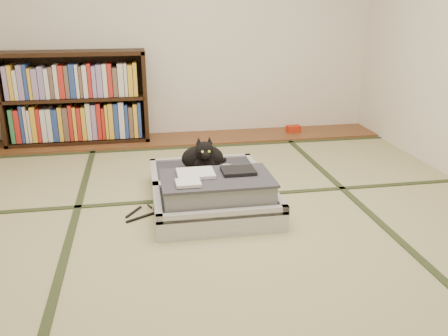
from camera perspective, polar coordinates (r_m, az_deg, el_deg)
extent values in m
plane|color=tan|center=(3.19, 0.23, -6.37)|extent=(4.50, 4.50, 0.00)
cube|color=brown|center=(5.04, -3.88, 3.58)|extent=(4.00, 0.50, 0.02)
cube|color=#B4260E|center=(5.30, 8.34, 4.70)|extent=(0.16, 0.10, 0.07)
plane|color=silver|center=(5.10, -4.54, 17.32)|extent=(4.00, 0.00, 4.00)
cube|color=#2D381E|center=(3.18, -17.93, -7.39)|extent=(0.05, 4.50, 0.01)
cube|color=#2D381E|center=(3.49, 16.64, -4.78)|extent=(0.05, 4.50, 0.01)
cube|color=#2D381E|center=(3.55, -0.94, -3.53)|extent=(4.00, 0.05, 0.01)
cube|color=#2D381E|center=(4.76, -3.47, 2.53)|extent=(4.00, 0.05, 0.01)
cube|color=black|center=(5.15, -25.01, 7.40)|extent=(0.04, 0.32, 0.91)
cube|color=black|center=(4.98, -9.47, 8.59)|extent=(0.04, 0.32, 0.91)
cube|color=black|center=(5.12, -16.89, 3.23)|extent=(1.41, 0.32, 0.04)
cube|color=black|center=(4.96, -17.91, 13.04)|extent=(1.41, 0.32, 0.04)
cube|color=black|center=(5.02, -17.38, 8.03)|extent=(1.35, 0.32, 0.03)
cube|color=black|center=(5.17, -17.20, 8.38)|extent=(1.41, 0.02, 0.91)
cube|color=gray|center=(5.04, -17.16, 5.57)|extent=(1.27, 0.23, 0.38)
cube|color=gray|center=(4.97, -17.63, 10.13)|extent=(1.27, 0.23, 0.34)
cube|color=silver|center=(3.19, -0.85, -4.94)|extent=(0.83, 0.55, 0.14)
cube|color=#2D2C33|center=(3.18, -0.86, -4.33)|extent=(0.74, 0.47, 0.11)
cube|color=silver|center=(2.93, -0.04, -5.60)|extent=(0.83, 0.04, 0.06)
cube|color=silver|center=(3.39, -1.56, -1.99)|extent=(0.83, 0.04, 0.06)
cube|color=silver|center=(3.13, -8.02, -4.13)|extent=(0.04, 0.55, 0.06)
cube|color=silver|center=(3.24, 6.03, -3.16)|extent=(0.04, 0.55, 0.06)
cube|color=silver|center=(3.70, -2.25, -1.43)|extent=(0.83, 0.55, 0.14)
cube|color=#2D2C33|center=(3.68, -2.26, -0.88)|extent=(0.74, 0.47, 0.11)
cube|color=silver|center=(3.43, -1.67, -1.72)|extent=(0.83, 0.04, 0.06)
cube|color=silver|center=(3.91, -2.79, 0.95)|extent=(0.83, 0.04, 0.06)
cube|color=silver|center=(3.64, -8.42, -0.67)|extent=(0.04, 0.55, 0.06)
cube|color=silver|center=(3.74, 3.71, 0.06)|extent=(0.04, 0.55, 0.06)
cylinder|color=black|center=(3.41, -1.62, -1.77)|extent=(0.75, 0.03, 0.03)
cube|color=gray|center=(3.14, -0.87, -2.64)|extent=(0.71, 0.43, 0.14)
cube|color=#3C3C45|center=(3.11, -0.87, -1.22)|extent=(0.73, 0.45, 0.02)
cube|color=silver|center=(3.13, -3.44, -0.64)|extent=(0.24, 0.20, 0.02)
cube|color=black|center=(3.18, 1.73, -0.32)|extent=(0.22, 0.18, 0.02)
cube|color=silver|center=(2.97, -4.33, -1.80)|extent=(0.16, 0.13, 0.02)
cube|color=white|center=(2.92, -4.76, -7.28)|extent=(0.07, 0.01, 0.05)
cube|color=white|center=(2.94, -2.15, -7.34)|extent=(0.06, 0.01, 0.04)
cube|color=orange|center=(3.01, 5.23, -6.48)|extent=(0.06, 0.01, 0.04)
cube|color=#197F33|center=(2.98, 3.80, -6.24)|extent=(0.04, 0.01, 0.03)
ellipsoid|color=black|center=(3.62, -2.60, 1.23)|extent=(0.32, 0.21, 0.20)
ellipsoid|color=black|center=(3.54, -2.39, 0.42)|extent=(0.16, 0.12, 0.12)
ellipsoid|color=black|center=(3.47, -2.34, 2.14)|extent=(0.14, 0.13, 0.13)
sphere|color=black|center=(3.42, -2.21, 1.51)|extent=(0.06, 0.06, 0.06)
cone|color=black|center=(3.46, -3.06, 3.26)|extent=(0.05, 0.06, 0.06)
cone|color=black|center=(3.47, -1.76, 3.33)|extent=(0.05, 0.06, 0.06)
sphere|color=#A5BF33|center=(3.41, -2.61, 1.95)|extent=(0.02, 0.02, 0.02)
sphere|color=#A5BF33|center=(3.41, -1.80, 2.00)|extent=(0.02, 0.02, 0.02)
cylinder|color=black|center=(3.75, -1.11, 0.75)|extent=(0.20, 0.12, 0.04)
torus|color=white|center=(3.68, 0.22, 0.03)|extent=(0.12, 0.12, 0.02)
torus|color=white|center=(3.67, 0.32, 0.20)|extent=(0.10, 0.10, 0.01)
cube|color=black|center=(3.30, -8.84, -5.51)|extent=(0.33, 0.21, 0.01)
cube|color=black|center=(3.36, -10.81, -5.22)|extent=(0.11, 0.17, 0.01)
cube|color=black|center=(3.36, -6.93, -4.99)|extent=(0.19, 0.05, 0.01)
cylinder|color=black|center=(3.43, -8.91, -4.58)|extent=(0.04, 0.07, 0.01)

